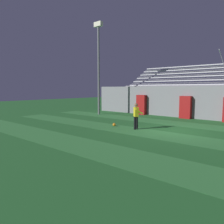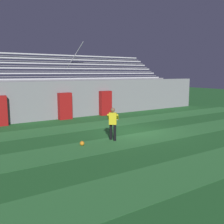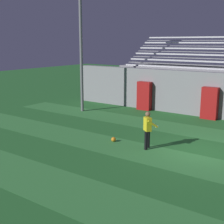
% 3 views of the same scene
% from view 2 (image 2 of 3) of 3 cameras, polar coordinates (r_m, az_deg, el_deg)
% --- Properties ---
extents(ground_plane, '(80.00, 80.00, 0.00)m').
position_cam_2_polar(ground_plane, '(15.46, 4.75, -4.19)').
color(ground_plane, '#236028').
extents(turf_stripe_mid, '(28.00, 2.21, 0.01)m').
position_cam_2_polar(turf_stripe_mid, '(14.28, 8.68, -5.32)').
color(turf_stripe_mid, '#337A38').
rests_on(turf_stripe_mid, ground).
extents(turf_stripe_far, '(28.00, 2.21, 0.01)m').
position_cam_2_polar(turf_stripe_far, '(17.73, -0.90, -2.50)').
color(turf_stripe_far, '#337A38').
rests_on(turf_stripe_far, ground).
extents(back_wall, '(24.00, 0.60, 2.80)m').
position_cam_2_polar(back_wall, '(20.68, -6.37, 2.95)').
color(back_wall, gray).
rests_on(back_wall, ground).
extents(padding_pillar_gate_left, '(0.97, 0.44, 1.95)m').
position_cam_2_polar(padding_pillar_gate_left, '(19.50, -10.20, 1.28)').
color(padding_pillar_gate_left, maroon).
rests_on(padding_pillar_gate_left, ground).
extents(padding_pillar_gate_right, '(0.97, 0.44, 1.95)m').
position_cam_2_polar(padding_pillar_gate_right, '(21.11, -1.43, 1.96)').
color(padding_pillar_gate_right, maroon).
rests_on(padding_pillar_gate_right, ground).
extents(bleacher_stand, '(18.00, 4.75, 5.83)m').
position_cam_2_polar(bleacher_stand, '(23.10, -9.41, 3.75)').
color(bleacher_stand, gray).
rests_on(bleacher_stand, ground).
extents(goalkeeper, '(0.74, 0.73, 1.67)m').
position_cam_2_polar(goalkeeper, '(13.22, 0.18, -2.12)').
color(goalkeeper, black).
rests_on(goalkeeper, ground).
extents(soccer_ball, '(0.22, 0.22, 0.22)m').
position_cam_2_polar(soccer_ball, '(12.49, -6.53, -6.80)').
color(soccer_ball, orange).
rests_on(soccer_ball, ground).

